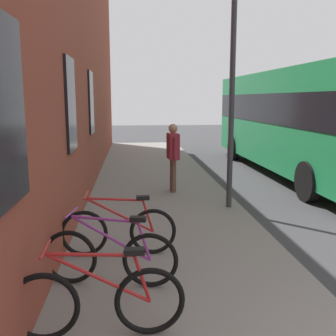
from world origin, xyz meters
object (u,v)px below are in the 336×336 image
Objects in this scene: bicycle_end_of_row at (119,231)px; pedestrian_crossing_street at (173,151)px; city_bus at (298,117)px; bicycle_far_end at (110,256)px; street_lamp at (233,55)px; bicycle_mid_rack at (98,301)px.

pedestrian_crossing_street reaches higher than bicycle_end_of_row.
bicycle_end_of_row is 4.33m from pedestrian_crossing_street.
pedestrian_crossing_street is (-2.53, 4.39, -0.73)m from city_bus.
bicycle_far_end is at bearing 142.93° from city_bus.
city_bus is 5.46m from street_lamp.
street_lamp reaches higher than city_bus.
pedestrian_crossing_street is (4.08, -1.26, 0.68)m from bicycle_end_of_row.
bicycle_far_end is at bearing 145.21° from street_lamp.
city_bus is at bearing -33.64° from bicycle_mid_rack.
street_lamp is (-4.09, 3.30, 1.49)m from city_bus.
pedestrian_crossing_street is 2.92m from street_lamp.
city_bus is at bearing -40.54° from bicycle_end_of_row.
bicycle_mid_rack and bicycle_far_end have the same top height.
city_bus is at bearing -37.07° from bicycle_far_end.
bicycle_end_of_row is 0.32× the size of street_lamp.
bicycle_mid_rack is 1.12m from bicycle_far_end.
street_lamp is (2.52, -2.35, 2.90)m from bicycle_end_of_row.
bicycle_mid_rack and bicycle_end_of_row have the same top height.
bicycle_end_of_row is at bearing 136.98° from street_lamp.
bicycle_mid_rack is 1.01× the size of bicycle_far_end.
bicycle_end_of_row is at bearing 162.81° from pedestrian_crossing_street.
pedestrian_crossing_street reaches higher than bicycle_far_end.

